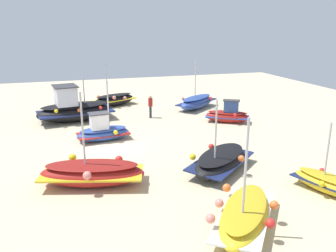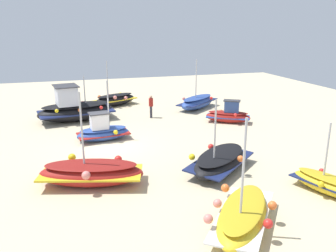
% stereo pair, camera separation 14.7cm
% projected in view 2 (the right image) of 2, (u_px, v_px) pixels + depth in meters
% --- Properties ---
extents(ground_plane, '(50.09, 50.09, 0.00)m').
position_uv_depth(ground_plane, '(111.00, 145.00, 19.86)').
color(ground_plane, beige).
extents(fishing_boat_0, '(4.19, 3.80, 4.01)m').
position_uv_depth(fishing_boat_0, '(243.00, 215.00, 11.73)').
color(fishing_boat_0, gold).
rests_on(fishing_boat_0, ground_plane).
extents(fishing_boat_1, '(1.68, 3.26, 3.55)m').
position_uv_depth(fishing_boat_1, '(103.00, 131.00, 20.60)').
color(fishing_boat_1, '#2D4C9E').
rests_on(fishing_boat_1, ground_plane).
extents(fishing_boat_2, '(3.12, 5.64, 3.19)m').
position_uv_depth(fishing_boat_2, '(75.00, 109.00, 24.70)').
color(fishing_boat_2, black).
rests_on(fishing_boat_2, ground_plane).
extents(fishing_boat_3, '(4.03, 4.31, 3.57)m').
position_uv_depth(fishing_boat_3, '(220.00, 161.00, 16.29)').
color(fishing_boat_3, black).
rests_on(fishing_boat_3, ground_plane).
extents(fishing_boat_4, '(2.84, 4.74, 4.05)m').
position_uv_depth(fishing_boat_4, '(91.00, 173.00, 14.86)').
color(fishing_boat_4, maroon).
rests_on(fishing_boat_4, ground_plane).
extents(fishing_boat_5, '(3.82, 4.25, 3.97)m').
position_uv_depth(fishing_boat_5, '(197.00, 102.00, 28.35)').
color(fishing_boat_5, '#2D4C9E').
rests_on(fishing_boat_5, ground_plane).
extents(fishing_boat_6, '(2.48, 3.19, 1.63)m').
position_uv_depth(fishing_boat_6, '(228.00, 115.00, 24.29)').
color(fishing_boat_6, maroon).
rests_on(fishing_boat_6, ground_plane).
extents(fishing_boat_7, '(3.35, 2.20, 2.96)m').
position_uv_depth(fishing_boat_7, '(329.00, 184.00, 14.12)').
color(fishing_boat_7, gold).
rests_on(fishing_boat_7, ground_plane).
extents(fishing_boat_8, '(2.81, 3.97, 3.82)m').
position_uv_depth(fishing_boat_8, '(115.00, 99.00, 29.37)').
color(fishing_boat_8, black).
rests_on(fishing_boat_8, ground_plane).
extents(person_walking, '(0.32, 0.32, 1.67)m').
position_uv_depth(person_walking, '(151.00, 105.00, 25.42)').
color(person_walking, '#2D2D38').
rests_on(person_walking, ground_plane).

